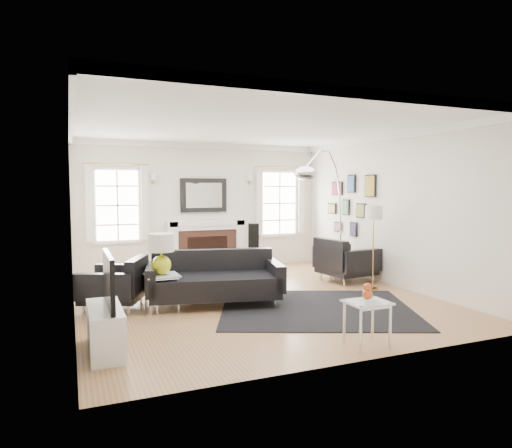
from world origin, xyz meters
name	(u,v)px	position (x,y,z in m)	size (l,w,h in m)	color
floor	(254,298)	(0.00, 0.00, 0.00)	(6.00, 6.00, 0.00)	olive
back_wall	(203,206)	(0.00, 3.00, 1.40)	(5.50, 0.04, 2.80)	silver
front_wall	(364,227)	(0.00, -3.00, 1.40)	(5.50, 0.04, 2.80)	silver
left_wall	(71,217)	(-2.75, 0.00, 1.40)	(0.04, 6.00, 2.80)	silver
right_wall	(391,210)	(2.75, 0.00, 1.40)	(0.04, 6.00, 2.80)	silver
ceiling	(254,126)	(0.00, 0.00, 2.80)	(5.50, 6.00, 0.02)	white
crown_molding	(254,130)	(0.00, 0.00, 2.74)	(5.50, 6.00, 0.12)	white
fireplace	(206,246)	(0.00, 2.79, 0.54)	(1.70, 0.69, 1.11)	white
mantel_mirror	(204,195)	(0.00, 2.95, 1.65)	(1.05, 0.07, 0.75)	black
window_left	(117,205)	(-1.85, 2.95, 1.46)	(1.24, 0.15, 1.62)	white
window_right	(279,203)	(1.85, 2.95, 1.46)	(1.24, 0.15, 1.62)	white
gallery_wall	(350,201)	(2.72, 1.30, 1.53)	(0.04, 1.73, 1.29)	black
tv_unit	(106,323)	(-2.44, -1.70, 0.33)	(0.35, 1.00, 1.09)	white
area_rug	(316,308)	(0.61, -0.99, 0.01)	(2.80, 2.34, 0.01)	black
sofa	(215,280)	(-0.71, -0.11, 0.36)	(2.20, 1.35, 0.67)	black
armchair_left	(117,285)	(-2.14, 0.17, 0.35)	(1.13, 1.19, 0.63)	black
armchair_right	(344,261)	(2.13, 0.60, 0.38)	(1.04, 1.13, 0.69)	black
coffee_table	(216,270)	(-0.44, 0.68, 0.37)	(0.91, 0.91, 0.40)	silver
side_table_left	(162,282)	(-1.54, -0.19, 0.43)	(0.48, 0.48, 0.53)	silver
nesting_table	(367,311)	(0.31, -2.65, 0.41)	(0.47, 0.40, 0.52)	silver
gourd_lamp	(161,251)	(-1.54, -0.19, 0.88)	(0.38, 0.38, 0.61)	#C6CE19
orange_vase	(367,292)	(0.31, -2.65, 0.63)	(0.12, 0.12, 0.19)	#B34117
arc_floor_lamp	(325,211)	(1.45, 0.18, 1.39)	(1.82, 1.68, 2.57)	silver
stick_floor_lamp	(374,217)	(2.20, -0.22, 1.30)	(0.30, 0.30, 1.50)	#BA8840
speaker_tower	(253,249)	(0.76, 1.89, 0.54)	(0.21, 0.21, 1.07)	black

